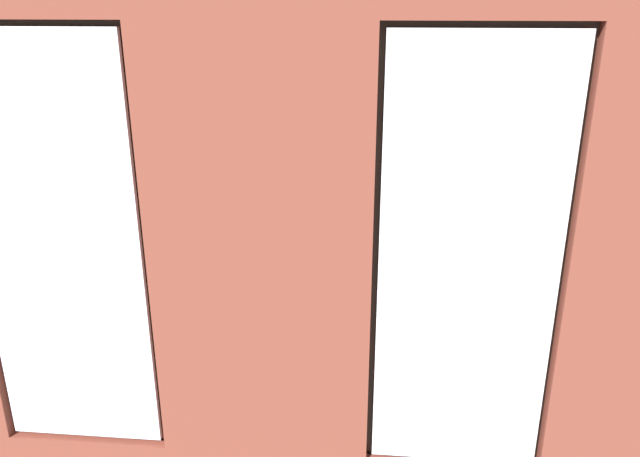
{
  "coord_description": "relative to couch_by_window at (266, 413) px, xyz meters",
  "views": [
    {
      "loc": [
        -0.58,
        5.68,
        2.96
      ],
      "look_at": [
        -0.07,
        0.4,
        1.03
      ],
      "focal_mm": 35.0,
      "sensor_mm": 36.0,
      "label": 1
    }
  ],
  "objects": [
    {
      "name": "potted_plant_foreground_right",
      "position": [
        2.29,
        -4.34,
        0.33
      ],
      "size": [
        1.11,
        1.08,
        1.17
      ],
      "color": "#9E5638",
      "rests_on": "ground_plane"
    },
    {
      "name": "potted_plant_near_tv",
      "position": [
        2.04,
        -1.33,
        0.45
      ],
      "size": [
        1.03,
        1.01,
        1.53
      ],
      "color": "beige",
      "rests_on": "ground_plane"
    },
    {
      "name": "media_console",
      "position": [
        2.59,
        -2.31,
        -0.04
      ],
      "size": [
        1.08,
        0.42,
        0.58
      ],
      "primitive_type": "cube",
      "color": "black",
      "rests_on": "ground_plane"
    },
    {
      "name": "table_plant_small",
      "position": [
        -0.49,
        -2.55,
        0.22
      ],
      "size": [
        0.14,
        0.14,
        0.22
      ],
      "color": "#47423D",
      "rests_on": "coffee_table"
    },
    {
      "name": "potted_plant_between_couches",
      "position": [
        -1.51,
        -0.04,
        0.52
      ],
      "size": [
        0.97,
        0.91,
        1.34
      ],
      "color": "#47423D",
      "rests_on": "ground_plane"
    },
    {
      "name": "potted_plant_by_left_couch",
      "position": [
        -2.1,
        -3.09,
        -0.06
      ],
      "size": [
        0.22,
        0.22,
        0.42
      ],
      "color": "brown",
      "rests_on": "ground_plane"
    },
    {
      "name": "couch_left",
      "position": [
        -2.5,
        -1.66,
        0.0
      ],
      "size": [
        1.02,
        2.01,
        0.8
      ],
      "rotation": [
        0.0,
        0.0,
        1.49
      ],
      "color": "black",
      "rests_on": "ground_plane"
    },
    {
      "name": "remote_silver",
      "position": [
        -0.37,
        -2.67,
        0.11
      ],
      "size": [
        0.17,
        0.06,
        0.02
      ],
      "primitive_type": "cube",
      "rotation": [
        0.0,
        0.0,
        4.79
      ],
      "color": "#B2B2B7",
      "rests_on": "coffee_table"
    },
    {
      "name": "couch_by_window",
      "position": [
        0.0,
        0.0,
        0.0
      ],
      "size": [
        2.09,
        0.87,
        0.8
      ],
      "color": "black",
      "rests_on": "ground_plane"
    },
    {
      "name": "candle_jar",
      "position": [
        -0.81,
        -2.8,
        0.16
      ],
      "size": [
        0.08,
        0.08,
        0.11
      ],
      "primitive_type": "cylinder",
      "color": "#B7333D",
      "rests_on": "coffee_table"
    },
    {
      "name": "potted_plant_corner_near_left",
      "position": [
        -2.65,
        -4.38,
        0.39
      ],
      "size": [
        0.74,
        0.74,
        1.1
      ],
      "color": "#47423D",
      "rests_on": "ground_plane"
    },
    {
      "name": "ground_plane",
      "position": [
        -0.13,
        -2.18,
        -0.38
      ],
      "size": [
        6.73,
        6.41,
        0.1
      ],
      "primitive_type": "cube",
      "color": "#99663D"
    },
    {
      "name": "papasan_chair",
      "position": [
        0.9,
        -4.03,
        0.12
      ],
      "size": [
        1.12,
        1.12,
        0.7
      ],
      "color": "olive",
      "rests_on": "ground_plane"
    },
    {
      "name": "coffee_table",
      "position": [
        -0.37,
        -2.67,
        0.05
      ],
      "size": [
        1.58,
        0.79,
        0.43
      ],
      "color": "#A87547",
      "rests_on": "ground_plane"
    },
    {
      "name": "tv_flatscreen",
      "position": [
        2.59,
        -2.32,
        0.6
      ],
      "size": [
        1.0,
        0.2,
        0.68
      ],
      "color": "black",
      "rests_on": "media_console"
    },
    {
      "name": "cup_ceramic",
      "position": [
        -0.17,
        -2.76,
        0.14
      ],
      "size": [
        0.07,
        0.07,
        0.08
      ],
      "primitive_type": "cylinder",
      "color": "#4C4C51",
      "rests_on": "coffee_table"
    },
    {
      "name": "brick_wall_with_windows",
      "position": [
        -0.13,
        0.65,
        1.44
      ],
      "size": [
        6.13,
        0.3,
        3.56
      ],
      "color": "brown",
      "rests_on": "ground_plane"
    }
  ]
}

